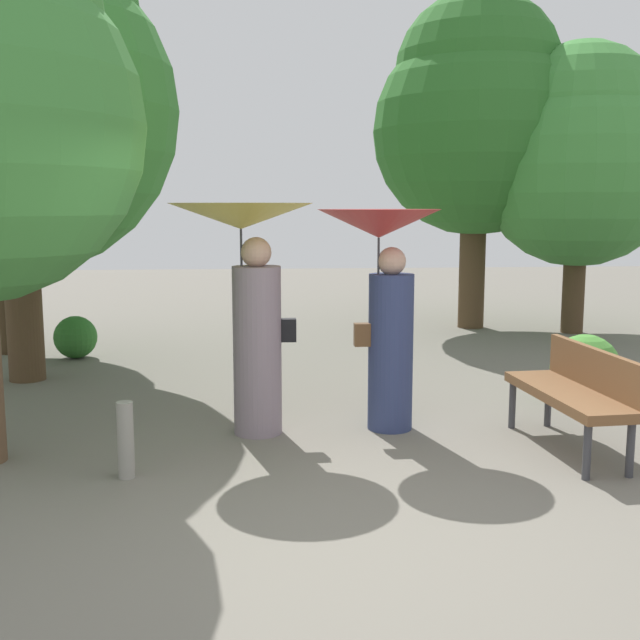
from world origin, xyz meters
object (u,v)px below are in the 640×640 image
(person_right, at_px, (384,281))
(path_marker_post, at_px, (126,440))
(tree_near_left, at_px, (11,85))
(tree_near_right, at_px, (580,153))
(person_left, at_px, (249,276))
(park_bench, at_px, (577,388))
(tree_mid_right, at_px, (477,114))

(person_right, bearing_deg, path_marker_post, 113.27)
(person_right, distance_m, tree_near_left, 4.78)
(person_right, distance_m, tree_near_right, 6.44)
(person_right, height_order, path_marker_post, person_right)
(tree_near_right, bearing_deg, tree_near_left, -160.31)
(person_left, xyz_separation_m, tree_near_left, (-2.56, 2.31, 1.88))
(person_left, bearing_deg, park_bench, -109.00)
(tree_mid_right, relative_size, path_marker_post, 9.28)
(park_bench, relative_size, tree_mid_right, 0.29)
(tree_near_left, height_order, tree_near_right, tree_near_left)
(park_bench, bearing_deg, tree_near_left, -124.31)
(park_bench, bearing_deg, person_left, -108.94)
(tree_near_right, bearing_deg, path_marker_post, -134.23)
(person_left, bearing_deg, path_marker_post, 135.10)
(person_right, xyz_separation_m, tree_near_right, (3.83, 4.98, 1.43))
(person_right, xyz_separation_m, tree_mid_right, (2.39, 5.63, 2.08))
(park_bench, distance_m, tree_near_left, 6.60)
(person_left, xyz_separation_m, tree_mid_right, (3.56, 5.66, 2.02))
(tree_near_right, height_order, tree_mid_right, tree_mid_right)
(person_right, relative_size, path_marker_post, 3.41)
(park_bench, distance_m, tree_mid_right, 7.04)
(tree_near_left, bearing_deg, person_left, -42.05)
(person_right, distance_m, park_bench, 1.83)
(person_left, relative_size, tree_near_left, 0.38)
(tree_near_right, distance_m, tree_mid_right, 1.71)
(person_right, bearing_deg, person_left, 87.31)
(person_left, xyz_separation_m, tree_near_right, (5.00, 5.01, 1.38))
(park_bench, bearing_deg, person_right, -120.59)
(tree_near_left, height_order, path_marker_post, tree_near_left)
(person_right, relative_size, tree_near_left, 0.37)
(person_right, bearing_deg, park_bench, -120.65)
(person_left, xyz_separation_m, path_marker_post, (-0.90, -1.05, -1.10))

